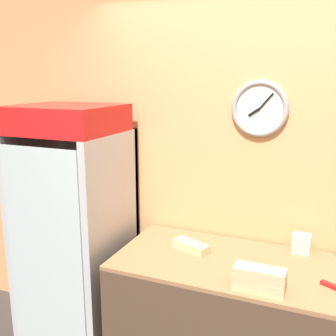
{
  "coord_description": "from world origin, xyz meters",
  "views": [
    {
      "loc": [
        0.31,
        -1.23,
        1.99
      ],
      "look_at": [
        -0.58,
        0.91,
        1.45
      ],
      "focal_mm": 42.0,
      "sensor_mm": 36.0,
      "label": 1
    }
  ],
  "objects_px": {
    "sandwich_stack_bottom": "(259,285)",
    "napkin_dispenser": "(301,244)",
    "beverage_cooler": "(79,220)",
    "sandwich_flat_left": "(191,246)",
    "sandwich_stack_middle": "(260,274)"
  },
  "relations": [
    {
      "from": "sandwich_flat_left",
      "to": "napkin_dispenser",
      "type": "distance_m",
      "value": 0.69
    },
    {
      "from": "sandwich_stack_bottom",
      "to": "sandwich_stack_middle",
      "type": "relative_size",
      "value": 1.0
    },
    {
      "from": "sandwich_flat_left",
      "to": "napkin_dispenser",
      "type": "bearing_deg",
      "value": 19.72
    },
    {
      "from": "beverage_cooler",
      "to": "sandwich_flat_left",
      "type": "distance_m",
      "value": 0.86
    },
    {
      "from": "beverage_cooler",
      "to": "sandwich_flat_left",
      "type": "relative_size",
      "value": 6.92
    },
    {
      "from": "beverage_cooler",
      "to": "sandwich_stack_bottom",
      "type": "distance_m",
      "value": 1.39
    },
    {
      "from": "beverage_cooler",
      "to": "sandwich_stack_bottom",
      "type": "xyz_separation_m",
      "value": [
        1.34,
        -0.33,
        -0.04
      ]
    },
    {
      "from": "napkin_dispenser",
      "to": "sandwich_stack_bottom",
      "type": "bearing_deg",
      "value": -106.47
    },
    {
      "from": "beverage_cooler",
      "to": "napkin_dispenser",
      "type": "height_order",
      "value": "beverage_cooler"
    },
    {
      "from": "sandwich_stack_bottom",
      "to": "beverage_cooler",
      "type": "bearing_deg",
      "value": 166.02
    },
    {
      "from": "sandwich_stack_bottom",
      "to": "napkin_dispenser",
      "type": "xyz_separation_m",
      "value": [
        0.16,
        0.55,
        0.03
      ]
    },
    {
      "from": "beverage_cooler",
      "to": "sandwich_stack_middle",
      "type": "distance_m",
      "value": 1.38
    },
    {
      "from": "sandwich_stack_bottom",
      "to": "napkin_dispenser",
      "type": "relative_size",
      "value": 2.21
    },
    {
      "from": "beverage_cooler",
      "to": "sandwich_flat_left",
      "type": "height_order",
      "value": "beverage_cooler"
    },
    {
      "from": "sandwich_stack_bottom",
      "to": "sandwich_flat_left",
      "type": "relative_size",
      "value": 1.01
    }
  ]
}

